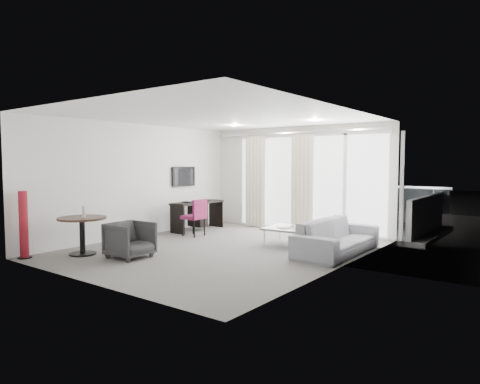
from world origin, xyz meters
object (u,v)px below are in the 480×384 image
Objects in this scene: round_table at (82,236)px; tub_armchair at (130,240)px; coffee_table at (287,236)px; desk at (198,216)px; red_lamp at (24,225)px; rattan_chair_a at (348,212)px; desk_chair at (194,217)px; rattan_chair_b at (375,211)px; sofa at (337,237)px.

round_table reaches higher than tub_armchair.
desk is at bearing 172.17° from coffee_table.
red_lamp reaches higher than rattan_chair_a.
rattan_chair_a is (2.25, 3.67, -0.06)m from desk_chair.
coffee_table is at bearing 7.18° from desk_chair.
red_lamp is 1.91m from tub_armchair.
desk_chair is 1.22× the size of tub_armchair.
rattan_chair_a is at bearing 57.98° from desk_chair.
rattan_chair_b is at bearing 39.63° from desk.
red_lamp is at bearing -103.95° from desk_chair.
desk_chair is 3.63m from red_lamp.
coffee_table is (2.85, -0.39, -0.17)m from desk.
desk is at bearing 94.04° from round_table.
round_table is at bearing 109.05° from tub_armchair.
desk reaches higher than tub_armchair.
desk_chair is 0.72× the size of red_lamp.
tub_armchair is at bearing -117.51° from rattan_chair_b.
sofa is at bearing -5.73° from coffee_table.
desk_chair reaches higher than coffee_table.
desk is 4.06m from rattan_chair_a.
coffee_table is (2.61, 3.04, -0.16)m from round_table.
sofa is at bearing 40.67° from red_lamp.
rattan_chair_b is (3.28, 6.34, 0.10)m from round_table.
desk_chair is 4.31m from rattan_chair_a.
coffee_table is at bearing -87.40° from rattan_chair_a.
coffee_table is 3.38m from rattan_chair_b.
red_lamp reaches higher than round_table.
sofa is 3.46m from rattan_chair_b.
round_table is at bearing -123.35° from rattan_chair_b.
tub_armchair is at bearing 37.87° from red_lamp.
desk is 3.44m from round_table.
sofa is 2.42× the size of rattan_chair_b.
desk_chair is 1.03× the size of coffee_table.
tub_armchair is at bearing 132.05° from sofa.
coffee_table is at bearing -107.42° from rattan_chair_b.
coffee_table is at bearing 49.32° from round_table.
sofa reaches higher than coffee_table.
coffee_table is at bearing -7.83° from desk.
rattan_chair_b is at bearing 78.62° from coffee_table.
red_lamp is 8.11m from rattan_chair_b.
tub_armchair is 6.25m from rattan_chair_a.
desk is 3.28m from tub_armchair.
desk_chair is at bearing 84.21° from round_table.
sofa is (2.84, 2.56, -0.00)m from tub_armchair.
desk is 2.05× the size of rattan_chair_a.
rattan_chair_a is (-0.08, 3.36, 0.18)m from coffee_table.
coffee_table is 0.93× the size of rattan_chair_b.
round_table is at bearing 127.83° from sofa.
rattan_chair_b reaches higher than round_table.
desk_chair is 3.49m from sofa.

